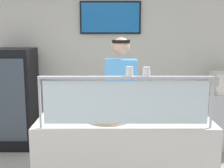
{
  "coord_description": "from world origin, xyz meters",
  "views": [
    {
      "loc": [
        0.76,
        -2.56,
        1.84
      ],
      "look_at": [
        0.77,
        0.37,
        1.31
      ],
      "focal_mm": 47.49,
      "sensor_mm": 36.0,
      "label": 1
    }
  ],
  "objects_px": {
    "pepper_flake_shaker": "(146,72)",
    "worker_figure": "(120,100)",
    "pizza_tray": "(108,118)",
    "drink_fridge": "(14,98)",
    "pizza_server": "(107,116)",
    "parmesan_shaker": "(129,72)"
  },
  "relations": [
    {
      "from": "parmesan_shaker",
      "to": "pepper_flake_shaker",
      "type": "relative_size",
      "value": 1.03
    },
    {
      "from": "pizza_tray",
      "to": "worker_figure",
      "type": "distance_m",
      "value": 0.63
    },
    {
      "from": "pizza_tray",
      "to": "pizza_server",
      "type": "bearing_deg",
      "value": -106.18
    },
    {
      "from": "parmesan_shaker",
      "to": "worker_figure",
      "type": "distance_m",
      "value": 1.0
    },
    {
      "from": "pizza_tray",
      "to": "parmesan_shaker",
      "type": "xyz_separation_m",
      "value": [
        0.19,
        -0.27,
        0.5
      ]
    },
    {
      "from": "drink_fridge",
      "to": "pizza_tray",
      "type": "bearing_deg",
      "value": -48.25
    },
    {
      "from": "pizza_tray",
      "to": "drink_fridge",
      "type": "xyz_separation_m",
      "value": [
        -1.51,
        1.7,
        -0.18
      ]
    },
    {
      "from": "drink_fridge",
      "to": "pizza_server",
      "type": "bearing_deg",
      "value": -48.69
    },
    {
      "from": "pizza_server",
      "to": "pepper_flake_shaker",
      "type": "height_order",
      "value": "pepper_flake_shaker"
    },
    {
      "from": "pizza_tray",
      "to": "drink_fridge",
      "type": "distance_m",
      "value": 2.28
    },
    {
      "from": "pizza_tray",
      "to": "drink_fridge",
      "type": "bearing_deg",
      "value": 131.75
    },
    {
      "from": "pizza_server",
      "to": "worker_figure",
      "type": "distance_m",
      "value": 0.65
    },
    {
      "from": "pizza_tray",
      "to": "pizza_server",
      "type": "xyz_separation_m",
      "value": [
        -0.01,
        -0.02,
        0.02
      ]
    },
    {
      "from": "pizza_tray",
      "to": "worker_figure",
      "type": "relative_size",
      "value": 0.27
    },
    {
      "from": "pizza_server",
      "to": "drink_fridge",
      "type": "distance_m",
      "value": 2.29
    },
    {
      "from": "parmesan_shaker",
      "to": "pepper_flake_shaker",
      "type": "bearing_deg",
      "value": 0.0
    },
    {
      "from": "pepper_flake_shaker",
      "to": "worker_figure",
      "type": "relative_size",
      "value": 0.05
    },
    {
      "from": "pizza_server",
      "to": "worker_figure",
      "type": "bearing_deg",
      "value": 77.1
    },
    {
      "from": "pizza_server",
      "to": "parmesan_shaker",
      "type": "height_order",
      "value": "parmesan_shaker"
    },
    {
      "from": "pizza_tray",
      "to": "pepper_flake_shaker",
      "type": "relative_size",
      "value": 5.72
    },
    {
      "from": "pizza_server",
      "to": "worker_figure",
      "type": "height_order",
      "value": "worker_figure"
    },
    {
      "from": "worker_figure",
      "to": "parmesan_shaker",
      "type": "bearing_deg",
      "value": -87.03
    }
  ]
}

